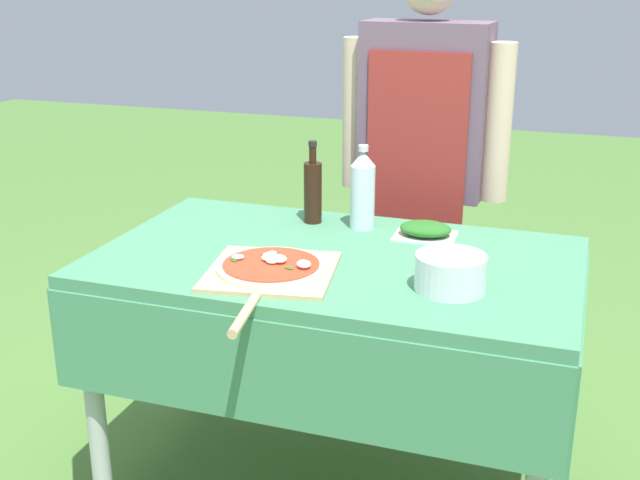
{
  "coord_description": "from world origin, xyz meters",
  "views": [
    {
      "loc": [
        0.63,
        -1.99,
        1.54
      ],
      "look_at": [
        -0.05,
        0.0,
        0.82
      ],
      "focal_mm": 45.0,
      "sensor_mm": 36.0,
      "label": 1
    }
  ],
  "objects_px": {
    "prep_table": "(336,291)",
    "person_cook": "(423,154)",
    "herb_container": "(425,230)",
    "mixing_tub": "(450,273)",
    "pizza_on_peel": "(270,270)",
    "oil_bottle": "(313,191)",
    "water_bottle": "(363,190)"
  },
  "relations": [
    {
      "from": "prep_table",
      "to": "oil_bottle",
      "type": "relative_size",
      "value": 5.18
    },
    {
      "from": "person_cook",
      "to": "oil_bottle",
      "type": "distance_m",
      "value": 0.49
    },
    {
      "from": "water_bottle",
      "to": "mixing_tub",
      "type": "bearing_deg",
      "value": -49.98
    },
    {
      "from": "prep_table",
      "to": "water_bottle",
      "type": "xyz_separation_m",
      "value": [
        0.0,
        0.26,
        0.23
      ]
    },
    {
      "from": "person_cook",
      "to": "water_bottle",
      "type": "height_order",
      "value": "person_cook"
    },
    {
      "from": "pizza_on_peel",
      "to": "herb_container",
      "type": "bearing_deg",
      "value": 44.55
    },
    {
      "from": "oil_bottle",
      "to": "person_cook",
      "type": "bearing_deg",
      "value": 58.43
    },
    {
      "from": "water_bottle",
      "to": "pizza_on_peel",
      "type": "bearing_deg",
      "value": -104.4
    },
    {
      "from": "oil_bottle",
      "to": "mixing_tub",
      "type": "xyz_separation_m",
      "value": [
        0.5,
        -0.41,
        -0.06
      ]
    },
    {
      "from": "person_cook",
      "to": "oil_bottle",
      "type": "xyz_separation_m",
      "value": [
        -0.26,
        -0.42,
        -0.04
      ]
    },
    {
      "from": "mixing_tub",
      "to": "pizza_on_peel",
      "type": "bearing_deg",
      "value": -173.45
    },
    {
      "from": "person_cook",
      "to": "pizza_on_peel",
      "type": "height_order",
      "value": "person_cook"
    },
    {
      "from": "oil_bottle",
      "to": "water_bottle",
      "type": "distance_m",
      "value": 0.17
    },
    {
      "from": "prep_table",
      "to": "herb_container",
      "type": "bearing_deg",
      "value": 49.57
    },
    {
      "from": "prep_table",
      "to": "pizza_on_peel",
      "type": "xyz_separation_m",
      "value": [
        -0.12,
        -0.2,
        0.12
      ]
    },
    {
      "from": "water_bottle",
      "to": "oil_bottle",
      "type": "bearing_deg",
      "value": 177.7
    },
    {
      "from": "person_cook",
      "to": "pizza_on_peel",
      "type": "xyz_separation_m",
      "value": [
        -0.21,
        -0.88,
        -0.13
      ]
    },
    {
      "from": "water_bottle",
      "to": "mixing_tub",
      "type": "xyz_separation_m",
      "value": [
        0.34,
        -0.41,
        -0.08
      ]
    },
    {
      "from": "pizza_on_peel",
      "to": "oil_bottle",
      "type": "distance_m",
      "value": 0.48
    },
    {
      "from": "oil_bottle",
      "to": "herb_container",
      "type": "bearing_deg",
      "value": -4.78
    },
    {
      "from": "oil_bottle",
      "to": "mixing_tub",
      "type": "height_order",
      "value": "oil_bottle"
    },
    {
      "from": "prep_table",
      "to": "person_cook",
      "type": "xyz_separation_m",
      "value": [
        0.09,
        0.68,
        0.25
      ]
    },
    {
      "from": "herb_container",
      "to": "mixing_tub",
      "type": "height_order",
      "value": "mixing_tub"
    },
    {
      "from": "pizza_on_peel",
      "to": "mixing_tub",
      "type": "relative_size",
      "value": 3.2
    },
    {
      "from": "person_cook",
      "to": "pizza_on_peel",
      "type": "relative_size",
      "value": 2.76
    },
    {
      "from": "prep_table",
      "to": "person_cook",
      "type": "distance_m",
      "value": 0.73
    },
    {
      "from": "prep_table",
      "to": "person_cook",
      "type": "bearing_deg",
      "value": 82.2
    },
    {
      "from": "water_bottle",
      "to": "person_cook",
      "type": "bearing_deg",
      "value": 77.79
    },
    {
      "from": "pizza_on_peel",
      "to": "herb_container",
      "type": "xyz_separation_m",
      "value": [
        0.32,
        0.43,
        0.01
      ]
    },
    {
      "from": "person_cook",
      "to": "herb_container",
      "type": "distance_m",
      "value": 0.48
    },
    {
      "from": "oil_bottle",
      "to": "herb_container",
      "type": "distance_m",
      "value": 0.37
    },
    {
      "from": "pizza_on_peel",
      "to": "herb_container",
      "type": "relative_size",
      "value": 3.06
    }
  ]
}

